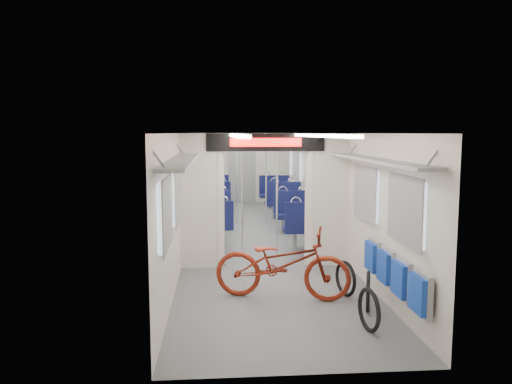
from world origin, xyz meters
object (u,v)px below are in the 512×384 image
at_px(seat_bay_near_left, 212,215).
at_px(stanchion_near_right, 277,195).
at_px(flip_bench, 393,273).
at_px(bike_hoop_a, 369,312).
at_px(bike_hoop_c, 345,280).
at_px(bicycle, 282,264).
at_px(seat_bay_near_right, 300,216).
at_px(stanchion_far_right, 266,179).
at_px(bike_hoop_b, 368,294).
at_px(seat_bay_far_right, 278,194).
at_px(stanchion_far_left, 237,179).
at_px(stanchion_near_left, 242,195).
at_px(seat_bay_far_left, 213,194).

relative_size(seat_bay_near_left, stanchion_near_right, 0.84).
xyz_separation_m(flip_bench, bike_hoop_a, (-0.43, -0.41, -0.34)).
distance_m(bike_hoop_c, seat_bay_near_left, 4.54).
xyz_separation_m(bicycle, flip_bench, (1.28, -0.84, 0.08)).
bearing_deg(bicycle, seat_bay_near_right, 2.02).
bearing_deg(stanchion_far_right, bike_hoop_a, -85.89).
relative_size(flip_bench, seat_bay_near_left, 1.07).
bearing_deg(bike_hoop_c, flip_bench, -66.81).
relative_size(bike_hoop_b, stanchion_far_right, 0.23).
distance_m(seat_bay_far_right, stanchion_far_right, 1.79).
bearing_deg(seat_bay_far_right, seat_bay_near_left, -119.65).
relative_size(bike_hoop_c, seat_bay_near_right, 0.25).
relative_size(seat_bay_near_left, stanchion_far_left, 0.84).
xyz_separation_m(seat_bay_near_right, stanchion_far_right, (-0.52, 2.09, 0.61)).
distance_m(seat_bay_near_right, stanchion_far_left, 2.43).
height_order(flip_bench, bike_hoop_a, flip_bench).
distance_m(flip_bench, stanchion_far_right, 6.74).
xyz_separation_m(bike_hoop_c, stanchion_near_left, (-1.34, 2.47, 0.92)).
bearing_deg(stanchion_far_right, seat_bay_far_left, 128.67).
bearing_deg(seat_bay_near_right, stanchion_far_left, 122.47).
distance_m(seat_bay_near_right, stanchion_near_right, 1.52).
bearing_deg(bike_hoop_c, seat_bay_far_left, 104.39).
relative_size(flip_bench, seat_bay_far_left, 0.94).
xyz_separation_m(stanchion_near_left, stanchion_near_right, (0.65, -0.01, 0.00)).
bearing_deg(seat_bay_far_left, seat_bay_far_right, -2.58).
bearing_deg(bicycle, seat_bay_far_left, 22.75).
relative_size(bike_hoop_c, seat_bay_near_left, 0.27).
xyz_separation_m(bike_hoop_b, stanchion_far_right, (-0.69, 6.42, 0.91)).
distance_m(bicycle, seat_bay_far_left, 7.56).
relative_size(flip_bench, seat_bay_near_right, 1.03).
height_order(bike_hoop_c, seat_bay_far_right, seat_bay_far_right).
relative_size(stanchion_near_left, stanchion_far_right, 1.00).
xyz_separation_m(bicycle, seat_bay_far_left, (-1.01, 7.50, 0.06)).
distance_m(bike_hoop_c, stanchion_far_right, 5.88).
bearing_deg(seat_bay_far_left, bike_hoop_a, -77.98).
bearing_deg(seat_bay_near_left, seat_bay_far_left, 90.00).
height_order(seat_bay_far_right, stanchion_near_left, stanchion_near_left).
distance_m(stanchion_near_left, stanchion_near_right, 0.65).
height_order(stanchion_near_right, stanchion_far_right, same).
bearing_deg(bike_hoop_a, seat_bay_far_right, 89.94).
bearing_deg(stanchion_far_right, stanchion_near_right, -92.16).
xyz_separation_m(seat_bay_far_left, stanchion_far_right, (1.35, -1.69, 0.59)).
distance_m(bike_hoop_a, stanchion_far_right, 7.13).
height_order(bicycle, stanchion_far_right, stanchion_far_right).
bearing_deg(stanchion_far_left, seat_bay_far_left, 108.68).
bearing_deg(bicycle, stanchion_near_left, 24.92).
relative_size(bike_hoop_c, stanchion_far_left, 0.22).
bearing_deg(stanchion_near_left, seat_bay_near_right, 43.31).
bearing_deg(flip_bench, stanchion_far_right, 98.00).
relative_size(bike_hoop_c, stanchion_far_right, 0.22).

